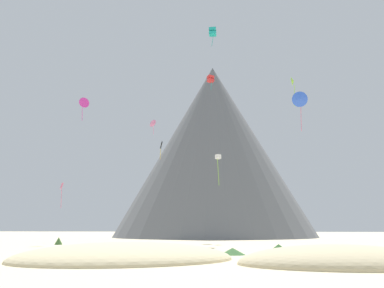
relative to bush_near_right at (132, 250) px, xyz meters
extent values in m
plane|color=beige|center=(-0.42, -2.16, -0.46)|extent=(400.00, 400.00, 0.00)
ellipsoid|color=#CCBA8E|center=(16.45, -8.15, -0.46)|extent=(13.95, 9.87, 2.74)
ellipsoid|color=beige|center=(0.97, -5.52, -0.46)|extent=(21.94, 20.70, 2.74)
cone|color=#668C4C|center=(0.00, 0.00, 0.00)|extent=(3.18, 3.18, 0.92)
cone|color=#386633|center=(-10.48, 11.48, -0.25)|extent=(2.99, 2.99, 0.42)
cone|color=#386633|center=(8.97, 1.84, -0.14)|extent=(3.36, 3.36, 0.64)
cone|color=#477238|center=(-17.02, 21.39, 0.08)|extent=(1.59, 1.59, 1.09)
cone|color=#386633|center=(13.26, 3.91, 0.00)|extent=(3.52, 3.52, 0.92)
cone|color=slate|center=(1.26, 71.91, 22.32)|extent=(61.13, 61.13, 45.57)
cone|color=slate|center=(3.81, 73.04, 10.17)|extent=(37.96, 37.96, 21.27)
cube|color=black|center=(-7.37, 46.35, 18.78)|extent=(0.51, 1.07, 1.52)
cylinder|color=gold|center=(-7.53, 46.35, 16.90)|extent=(0.10, 0.10, 2.23)
cone|color=blue|center=(18.37, 23.85, 20.73)|extent=(2.37, 1.01, 2.27)
cylinder|color=#E5668C|center=(18.42, 23.85, 17.69)|extent=(0.22, 0.54, 3.76)
cube|color=#E5668C|center=(-22.47, 33.07, 9.25)|extent=(0.92, 0.96, 1.08)
cylinder|color=#E5668C|center=(-22.42, 33.07, 7.00)|extent=(0.17, 0.12, 3.41)
cube|color=red|center=(2.91, 47.37, 32.70)|extent=(1.75, 1.73, 0.73)
cube|color=red|center=(2.91, 47.37, 33.45)|extent=(1.75, 1.73, 0.73)
cylinder|color=teal|center=(3.04, 47.37, 31.54)|extent=(0.18, 0.24, 1.76)
cone|color=#D1339E|center=(-18.22, 30.87, 23.75)|extent=(1.66, 1.56, 1.89)
cylinder|color=#D1339E|center=(-18.43, 30.87, 21.65)|extent=(0.13, 0.18, 2.32)
cube|color=white|center=(5.45, 32.39, 13.55)|extent=(1.08, 1.08, 0.36)
cube|color=white|center=(5.45, 32.39, 13.93)|extent=(1.08, 1.08, 0.36)
cylinder|color=#8CD133|center=(5.45, 32.39, 11.14)|extent=(0.30, 0.22, 4.47)
cone|color=#8CD133|center=(18.38, 32.18, 26.50)|extent=(0.87, 1.56, 1.50)
cylinder|color=#8CD133|center=(18.55, 32.18, 23.86)|extent=(0.31, 0.62, 3.78)
cube|color=teal|center=(4.00, 41.11, 40.37)|extent=(1.40, 1.41, 0.65)
cube|color=teal|center=(4.00, 41.11, 41.21)|extent=(1.40, 1.41, 0.65)
cylinder|color=teal|center=(3.96, 41.11, 38.85)|extent=(0.41, 0.25, 2.41)
cone|color=pink|center=(-10.06, 49.39, 24.32)|extent=(1.86, 1.52, 1.73)
cylinder|color=pink|center=(-9.81, 49.39, 22.60)|extent=(0.15, 0.15, 1.70)
camera|label=1|loc=(10.75, -38.38, 2.04)|focal=39.72mm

